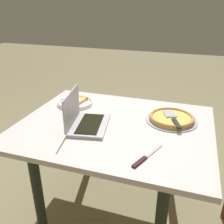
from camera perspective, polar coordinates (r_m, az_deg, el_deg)
ground_plane at (r=1.93m, az=0.51°, el=-21.68°), size 12.00×12.00×0.00m
dining_table at (r=1.55m, az=0.60°, el=-5.89°), size 1.16×0.92×0.70m
laptop at (r=1.47m, az=-6.49°, el=-1.68°), size 0.26×0.33×0.21m
pizza_plate at (r=1.80m, az=-8.45°, el=2.23°), size 0.26×0.26×0.04m
pizza_tray at (r=1.58m, az=13.62°, el=-1.40°), size 0.32×0.32×0.04m
table_knife at (r=1.21m, az=7.64°, el=-10.43°), size 0.11×0.24×0.01m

